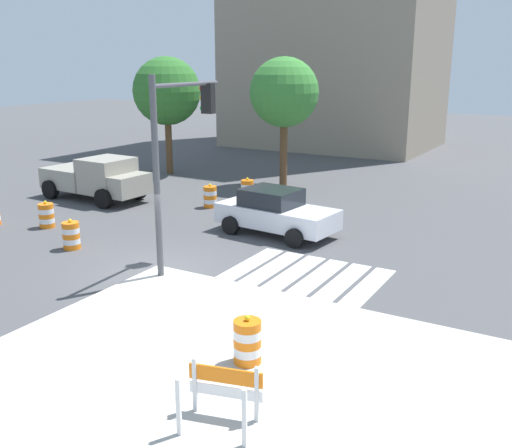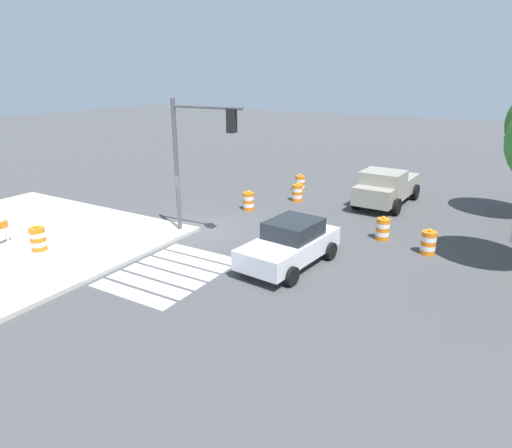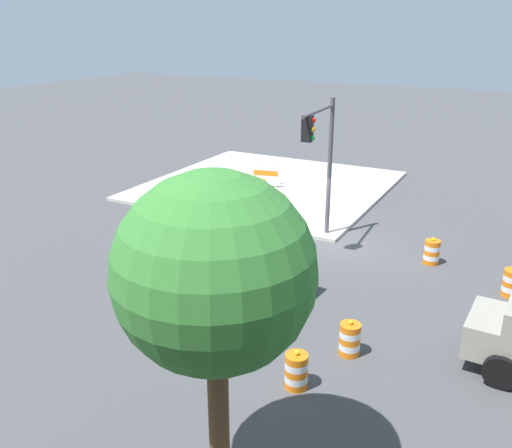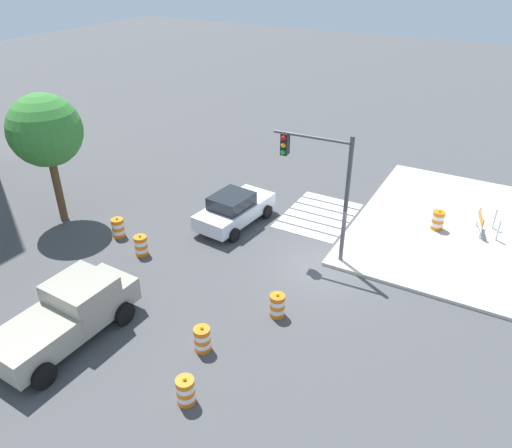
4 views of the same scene
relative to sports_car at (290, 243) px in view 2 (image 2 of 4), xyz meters
The scene contains 11 objects.
ground_plane 5.28m from the sports_car, 103.82° to the right, with size 120.00×120.00×0.00m, color #474749.
crosswalk_stripes 4.35m from the sports_car, 49.90° to the right, with size 4.35×3.20×0.02m.
sports_car is the anchor object (origin of this frame).
pickup_truck 9.39m from the sports_car, behind, with size 5.24×2.54×1.92m.
traffic_barrel_near_corner 7.00m from the sports_car, 135.96° to the right, with size 0.56×0.56×1.02m.
traffic_barrel_crosswalk_end 5.47m from the sports_car, 131.37° to the left, with size 0.56×0.56×1.02m.
traffic_barrel_median_near 8.54m from the sports_car, 155.99° to the right, with size 0.56×0.56×1.02m.
traffic_barrel_median_far 4.81m from the sports_car, 153.33° to the left, with size 0.56×0.56×1.02m.
traffic_barrel_far_curb 10.72m from the sports_car, 156.50° to the right, with size 0.56×0.56×1.02m.
traffic_barrel_on_sidewalk 9.60m from the sports_car, 65.30° to the right, with size 0.56×0.56×1.02m.
traffic_light_pole 5.54m from the sports_car, 98.92° to the right, with size 0.50×3.29×5.50m.
Camera 2 is at (14.62, 11.60, 6.59)m, focal length 31.22 mm.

